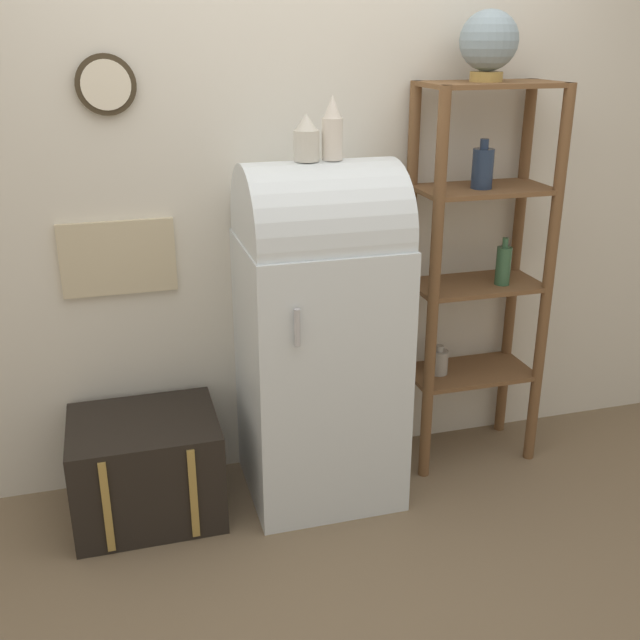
{
  "coord_description": "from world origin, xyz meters",
  "views": [
    {
      "loc": [
        -0.8,
        -2.54,
        1.93
      ],
      "look_at": [
        0.0,
        0.26,
        0.81
      ],
      "focal_mm": 42.0,
      "sensor_mm": 36.0,
      "label": 1
    }
  ],
  "objects": [
    {
      "name": "refrigerator",
      "position": [
        -0.0,
        0.26,
        0.77
      ],
      "size": [
        0.63,
        0.61,
        1.47
      ],
      "color": "silver",
      "rests_on": "ground_plane"
    },
    {
      "name": "globe",
      "position": [
        0.74,
        0.36,
        1.89
      ],
      "size": [
        0.24,
        0.24,
        0.28
      ],
      "color": "#AD8942",
      "rests_on": "shelf_unit"
    },
    {
      "name": "ground_plane",
      "position": [
        0.0,
        0.0,
        0.0
      ],
      "size": [
        12.0,
        12.0,
        0.0
      ],
      "primitive_type": "plane",
      "color": "#7A664C"
    },
    {
      "name": "vase_left",
      "position": [
        -0.05,
        0.26,
        1.55
      ],
      "size": [
        0.1,
        0.1,
        0.18
      ],
      "color": "beige",
      "rests_on": "refrigerator"
    },
    {
      "name": "vase_center",
      "position": [
        0.05,
        0.26,
        1.58
      ],
      "size": [
        0.08,
        0.08,
        0.24
      ],
      "color": "silver",
      "rests_on": "refrigerator"
    },
    {
      "name": "wall_back",
      "position": [
        -0.0,
        0.57,
        1.35
      ],
      "size": [
        7.0,
        0.09,
        2.7
      ],
      "color": "silver",
      "rests_on": "ground_plane"
    },
    {
      "name": "shelf_unit",
      "position": [
        0.77,
        0.36,
        0.97
      ],
      "size": [
        0.6,
        0.34,
        1.74
      ],
      "color": "brown",
      "rests_on": "ground_plane"
    },
    {
      "name": "suitcase_trunk",
      "position": [
        -0.76,
        0.26,
        0.22
      ],
      "size": [
        0.6,
        0.5,
        0.44
      ],
      "color": "black",
      "rests_on": "ground_plane"
    }
  ]
}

